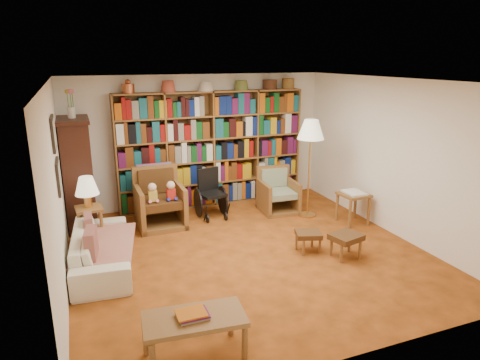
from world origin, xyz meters
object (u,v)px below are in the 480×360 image
floor_lamp (311,134)px  side_table_papers (353,198)px  armchair_sage (276,194)px  footstool_a (308,236)px  coffee_table (194,322)px  sofa (102,249)px  side_table_lamp (90,218)px  footstool_b (346,239)px  wheelchair (210,195)px  armchair_leather (159,201)px

floor_lamp → side_table_papers: (0.56, -0.59, -1.08)m
side_table_papers → armchair_sage: bearing=131.6°
footstool_a → coffee_table: 2.76m
side_table_papers → footstool_a: side_table_papers is taller
floor_lamp → side_table_papers: bearing=-46.2°
floor_lamp → armchair_sage: bearing=128.8°
sofa → side_table_lamp: side_table_lamp is taller
side_table_papers → footstool_b: bearing=-129.3°
sofa → floor_lamp: size_ratio=1.04×
footstool_a → armchair_sage: bearing=79.0°
side_table_papers → wheelchair: bearing=150.1°
floor_lamp → footstool_a: bearing=-119.5°
sofa → side_table_papers: side_table_papers is taller
wheelchair → coffee_table: wheelchair is taller
armchair_leather → armchair_sage: 2.20m
side_table_lamp → side_table_papers: bearing=-9.1°
side_table_lamp → coffee_table: 3.18m
side_table_lamp → armchair_sage: armchair_sage is taller
side_table_papers → coffee_table: bearing=-145.7°
side_table_lamp → footstool_b: 3.85m
floor_lamp → footstool_b: bearing=-101.3°
side_table_papers → footstool_a: bearing=-150.8°
sofa → armchair_sage: size_ratio=2.25×
armchair_sage → footstool_b: bearing=-88.5°
armchair_leather → footstool_a: armchair_leather is taller
armchair_leather → armchair_sage: (2.19, -0.12, -0.10)m
sofa → coffee_table: size_ratio=1.83×
side_table_lamp → footstool_a: bearing=-25.3°
armchair_sage → footstool_a: armchair_sage is taller
wheelchair → armchair_sage: bearing=-8.6°
side_table_lamp → armchair_leather: armchair_leather is taller
armchair_leather → footstool_b: armchair_leather is taller
side_table_lamp → floor_lamp: size_ratio=0.35×
wheelchair → footstool_b: 2.70m
wheelchair → sofa: bearing=-145.4°
floor_lamp → sofa: bearing=-169.0°
floor_lamp → footstool_a: 1.97m
wheelchair → footstool_a: 2.19m
side_table_papers → floor_lamp: bearing=133.8°
side_table_lamp → floor_lamp: 3.89m
armchair_leather → armchair_sage: size_ratio=1.23×
side_table_papers → footstool_a: size_ratio=1.29×
wheelchair → floor_lamp: 2.10m
floor_lamp → side_table_papers: size_ratio=3.09×
armchair_sage → wheelchair: bearing=171.4°
sofa → footstool_a: sofa is taller
armchair_sage → side_table_papers: (0.95, -1.07, 0.14)m
floor_lamp → coffee_table: 4.33m
side_table_lamp → armchair_leather: bearing=23.9°
sofa → armchair_leather: 1.70m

